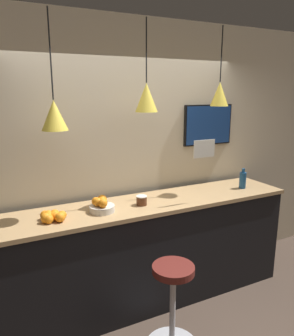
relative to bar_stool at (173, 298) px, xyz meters
The scene contains 12 objects.
back_wall 1.49m from the bar_stool, 84.55° to the left, with size 8.00×0.06×2.90m.
service_counter 0.71m from the bar_stool, 81.28° to the left, with size 3.12×0.63×1.09m.
bar_stool is the anchor object (origin of this frame).
fruit_bowl 1.01m from the bar_stool, 120.44° to the left, with size 0.23×0.23×0.15m.
orange_pile 1.23m from the bar_stool, 142.65° to the left, with size 0.22×0.20×0.09m.
juice_bottle 1.61m from the bar_stool, 26.63° to the left, with size 0.08×0.08×0.23m.
spread_jar 0.92m from the bar_stool, 87.78° to the left, with size 0.10×0.10×0.09m.
pendant_lamp_left 1.81m from the bar_stool, 136.26° to the left, with size 0.22×0.22×0.96m.
pendant_lamp_middle 1.78m from the bar_stool, 81.43° to the left, with size 0.21×0.21×0.83m.
pendant_lamp_right 2.04m from the bar_stool, 36.60° to the left, with size 0.19×0.19×0.79m.
mounted_tv 2.00m from the bar_stool, 44.25° to the left, with size 0.65×0.04×0.47m.
hanging_menu_board 1.38m from the bar_stool, 37.42° to the left, with size 0.24×0.01×0.17m.
Camera 1 is at (-1.38, -2.03, 2.17)m, focal length 35.00 mm.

